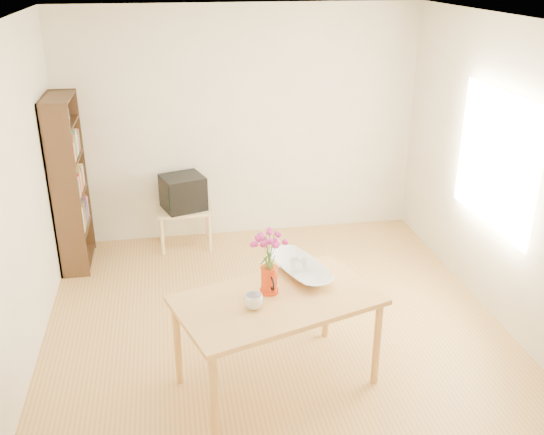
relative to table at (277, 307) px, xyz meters
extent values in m
plane|color=#B1803F|center=(0.12, 0.59, -0.67)|extent=(4.50, 4.50, 0.00)
plane|color=white|center=(0.12, 0.59, 1.93)|extent=(4.50, 4.50, 0.00)
plane|color=beige|center=(0.12, 2.84, 0.63)|extent=(4.00, 0.00, 4.00)
plane|color=beige|center=(0.12, -1.66, 0.63)|extent=(4.00, 0.00, 4.00)
plane|color=beige|center=(-1.88, 0.59, 0.63)|extent=(0.00, 4.50, 4.50)
plane|color=beige|center=(2.12, 0.59, 0.63)|extent=(0.00, 4.50, 4.50)
plane|color=white|center=(2.10, 0.89, 0.73)|extent=(0.00, 1.30, 1.30)
cube|color=#C88C44|center=(0.00, 0.00, 0.06)|extent=(1.63, 1.23, 0.04)
cylinder|color=#C88C44|center=(-0.52, -0.54, -0.32)|extent=(0.06, 0.06, 0.71)
cylinder|color=#C88C44|center=(0.74, -0.13, -0.32)|extent=(0.06, 0.06, 0.71)
cylinder|color=#C88C44|center=(-0.74, 0.13, -0.32)|extent=(0.06, 0.06, 0.71)
cylinder|color=#C88C44|center=(0.52, 0.54, -0.32)|extent=(0.06, 0.06, 0.71)
cube|color=#DFBE7E|center=(-0.58, 2.56, -0.23)|extent=(0.60, 0.45, 0.03)
cylinder|color=#DFBE7E|center=(-0.84, 2.38, -0.46)|extent=(0.04, 0.04, 0.43)
cylinder|color=#DFBE7E|center=(-0.32, 2.38, -0.46)|extent=(0.04, 0.04, 0.43)
cylinder|color=#DFBE7E|center=(-0.84, 2.75, -0.46)|extent=(0.04, 0.04, 0.43)
cylinder|color=#DFBE7E|center=(-0.32, 2.75, -0.46)|extent=(0.04, 0.04, 0.43)
cube|color=#331F11|center=(-1.73, 2.00, 0.23)|extent=(0.28, 0.02, 1.80)
cube|color=#331F11|center=(-1.73, 2.68, 0.23)|extent=(0.28, 0.03, 1.80)
cube|color=#331F11|center=(-1.86, 2.34, 0.23)|extent=(0.02, 0.70, 1.80)
cube|color=#331F11|center=(-1.73, 2.34, -0.63)|extent=(0.27, 0.65, 0.02)
cube|color=#331F11|center=(-1.73, 2.34, -0.27)|extent=(0.27, 0.65, 0.02)
cube|color=#331F11|center=(-1.73, 2.34, 0.11)|extent=(0.27, 0.65, 0.02)
cube|color=#331F11|center=(-1.73, 2.34, 0.49)|extent=(0.27, 0.65, 0.02)
cube|color=#331F11|center=(-1.73, 2.34, 0.85)|extent=(0.27, 0.65, 0.02)
cube|color=#331F11|center=(-1.73, 2.34, 1.11)|extent=(0.27, 0.65, 0.02)
cylinder|color=red|center=(-0.04, 0.09, 0.18)|extent=(0.12, 0.12, 0.20)
cylinder|color=red|center=(-0.04, 0.09, 0.09)|extent=(0.14, 0.14, 0.02)
cylinder|color=red|center=(-0.04, 0.09, 0.28)|extent=(0.13, 0.13, 0.01)
cone|color=red|center=(-0.05, 0.04, 0.26)|extent=(0.05, 0.07, 0.06)
torus|color=black|center=(-0.04, 0.17, 0.19)|extent=(0.02, 0.10, 0.10)
imported|color=white|center=(-0.19, -0.10, 0.13)|extent=(0.19, 0.19, 0.11)
imported|color=white|center=(0.24, 0.36, 0.30)|extent=(0.58, 0.58, 0.44)
imported|color=white|center=(0.20, 0.36, 0.26)|extent=(0.11, 0.11, 0.07)
imported|color=white|center=(0.29, 0.38, 0.25)|extent=(0.08, 0.08, 0.06)
cube|color=black|center=(-0.58, 2.56, -0.02)|extent=(0.53, 0.51, 0.38)
cube|color=black|center=(-0.58, 2.63, 0.00)|extent=(0.35, 0.30, 0.26)
cube|color=black|center=(-0.58, 2.36, 0.00)|extent=(0.33, 0.11, 0.26)
camera|label=1|loc=(-0.70, -3.74, 2.35)|focal=40.00mm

